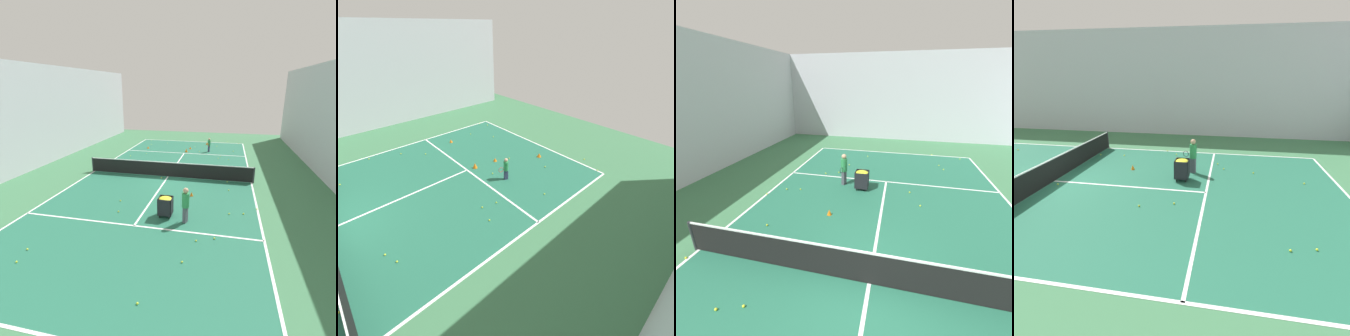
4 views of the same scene
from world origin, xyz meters
The scene contains 30 objects.
ground_plane centered at (0.00, 0.00, 0.00)m, with size 37.36×37.36×0.00m, color #3D754C.
court_playing_area centered at (0.00, 0.00, 0.00)m, with size 10.81×24.37×0.00m.
line_baseline_far centered at (0.00, 12.19, 0.01)m, with size 10.81×0.10×0.00m, color white.
line_sideline_left centered at (-5.40, 0.00, 0.01)m, with size 0.10×24.37×0.00m, color white.
line_service_far centered at (0.00, 6.70, 0.01)m, with size 10.81×0.10×0.00m, color white.
line_centre_service centered at (0.00, 0.00, 0.01)m, with size 0.10×13.41×0.00m, color white.
hall_enclosure_far centered at (0.00, 16.76, 3.71)m, with size 19.80×0.15×7.42m.
tennis_net centered at (0.00, 0.00, 0.53)m, with size 11.11×0.10×1.02m.
coach_at_net centered at (-2.12, 5.87, 0.94)m, with size 0.41×0.69×1.64m.
ball_cart centered at (-1.13, 5.53, 0.68)m, with size 0.64×0.60×0.96m.
training_cone_0 centered at (-2.00, 2.90, 0.12)m, with size 0.18×0.18×0.24m, color orange.
tennis_ball_0 centered at (0.36, 0.41, 0.04)m, with size 0.07×0.07×0.07m, color yellow.
tennis_ball_1 centered at (-3.35, -1.58, 0.04)m, with size 0.07×0.07×0.07m, color yellow.
tennis_ball_2 centered at (-4.04, 4.70, 0.04)m, with size 0.07×0.07×0.07m, color yellow.
tennis_ball_4 centered at (-2.47, 8.72, 0.04)m, with size 0.07×0.07×0.07m, color yellow.
tennis_ball_5 centered at (1.18, 5.64, 0.04)m, with size 0.07×0.07×0.07m, color yellow.
tennis_ball_7 centered at (3.26, 9.27, 0.04)m, with size 0.07×0.07×0.07m, color yellow.
tennis_ball_10 centered at (-5.38, 3.87, 0.04)m, with size 0.07×0.07×0.07m, color yellow.
tennis_ball_11 centered at (-3.91, 0.25, 0.04)m, with size 0.07×0.07×0.07m, color yellow.
tennis_ball_12 centered at (2.91, 12.25, 0.04)m, with size 0.07×0.07×0.07m, color yellow.
tennis_ball_14 centered at (-5.46, -0.42, 0.04)m, with size 0.07×0.07×0.07m, color yellow.
tennis_ball_15 centered at (-3.48, 6.99, 0.04)m, with size 0.07×0.07×0.07m, color yellow.
tennis_ball_16 centered at (-2.78, -1.36, 0.04)m, with size 0.07×0.07×0.07m, color yellow.
tennis_ball_17 centered at (-4.01, 1.65, 0.04)m, with size 0.07×0.07×0.07m, color yellow.
tennis_ball_18 centered at (-4.71, 4.56, 0.04)m, with size 0.07×0.07×0.07m, color yellow.
tennis_ball_20 centered at (-2.79, 7.32, 0.04)m, with size 0.07×0.07×0.07m, color yellow.
tennis_ball_26 centered at (-1.57, 10.78, 0.04)m, with size 0.07×0.07×0.07m, color yellow.
tennis_ball_29 centered at (3.09, 9.98, 0.04)m, with size 0.07×0.07×0.07m, color yellow.
tennis_ball_32 centered at (1.58, 4.44, 0.04)m, with size 0.07×0.07×0.07m, color yellow.
tennis_ball_36 centered at (4.69, 11.70, 0.04)m, with size 0.07×0.07×0.07m, color yellow.
Camera 3 is at (0.41, -4.46, 4.94)m, focal length 24.00 mm.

